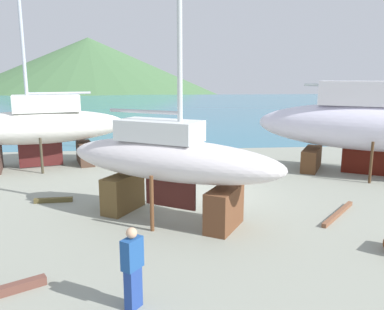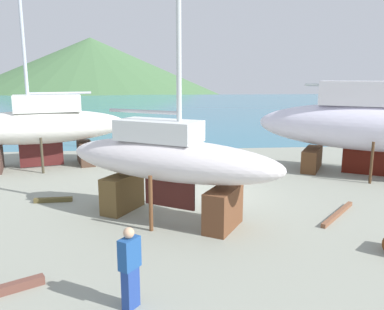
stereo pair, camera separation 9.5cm
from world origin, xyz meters
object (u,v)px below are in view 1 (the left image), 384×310
Objects in this scene: sailboat_far_slipway at (169,160)px; worker at (133,267)px; sailboat_large_starboard at (373,125)px; sailboat_small_center at (40,126)px.

worker is at bearing -69.30° from sailboat_far_slipway.
worker is (-10.43, -9.78, -1.46)m from sailboat_large_starboard.
sailboat_far_slipway is at bearing -123.05° from sailboat_large_starboard.
sailboat_far_slipway is at bearing 111.12° from sailboat_small_center.
worker is at bearing 95.44° from sailboat_small_center.
sailboat_large_starboard is 15.97m from sailboat_small_center.
sailboat_large_starboard is at bearing 58.18° from sailboat_far_slipway.
worker is (-0.91, -4.94, -1.06)m from sailboat_far_slipway.
worker is at bearing -106.87° from sailboat_large_starboard.
sailboat_far_slipway is 1.09× the size of sailboat_small_center.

